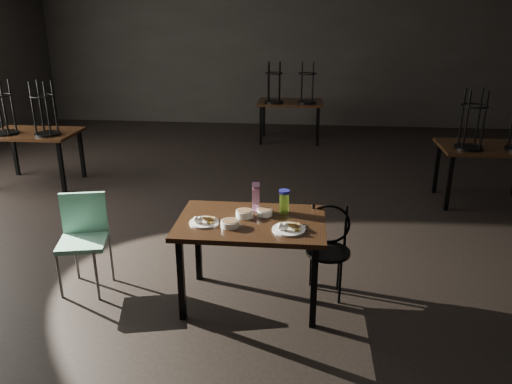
# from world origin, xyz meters

# --- Properties ---
(room) EXTENTS (12.00, 12.04, 3.22)m
(room) POSITION_xyz_m (-0.06, 0.01, 2.33)
(room) COLOR black
(room) RESTS_ON ground
(main_table) EXTENTS (1.20, 0.80, 0.75)m
(main_table) POSITION_xyz_m (0.22, -1.06, 0.67)
(main_table) COLOR black
(main_table) RESTS_ON ground
(plate_left) EXTENTS (0.24, 0.24, 0.08)m
(plate_left) POSITION_xyz_m (-0.15, -1.15, 0.77)
(plate_left) COLOR white
(plate_left) RESTS_ON main_table
(plate_right) EXTENTS (0.26, 0.26, 0.08)m
(plate_right) POSITION_xyz_m (0.53, -1.22, 0.77)
(plate_right) COLOR white
(plate_right) RESTS_ON main_table
(bowl_near) EXTENTS (0.14, 0.14, 0.06)m
(bowl_near) POSITION_xyz_m (0.16, -0.99, 0.78)
(bowl_near) COLOR white
(bowl_near) RESTS_ON main_table
(bowl_far) EXTENTS (0.13, 0.13, 0.05)m
(bowl_far) POSITION_xyz_m (0.32, -0.94, 0.78)
(bowl_far) COLOR white
(bowl_far) RESTS_ON main_table
(bowl_big) EXTENTS (0.14, 0.14, 0.05)m
(bowl_big) POSITION_xyz_m (0.07, -1.20, 0.78)
(bowl_big) COLOR white
(bowl_big) RESTS_ON main_table
(juice_carton) EXTENTS (0.07, 0.07, 0.26)m
(juice_carton) POSITION_xyz_m (0.24, -0.85, 0.87)
(juice_carton) COLOR #8E1967
(juice_carton) RESTS_ON main_table
(water_bottle) EXTENTS (0.10, 0.10, 0.20)m
(water_bottle) POSITION_xyz_m (0.48, -0.87, 0.85)
(water_bottle) COLOR #A5E342
(water_bottle) RESTS_ON main_table
(spoon) EXTENTS (0.06, 0.18, 0.01)m
(spoon) POSITION_xyz_m (0.65, -1.14, 0.75)
(spoon) COLOR silver
(spoon) RESTS_ON main_table
(bentwood_chair) EXTENTS (0.38, 0.38, 0.79)m
(bentwood_chair) POSITION_xyz_m (0.86, -0.85, 0.47)
(bentwood_chair) COLOR black
(bentwood_chair) RESTS_ON ground
(school_chair) EXTENTS (0.47, 0.47, 0.85)m
(school_chair) POSITION_xyz_m (-1.27, -0.95, 0.51)
(school_chair) COLOR #79BDA1
(school_chair) RESTS_ON ground
(bg_table_left) EXTENTS (1.20, 0.80, 1.48)m
(bg_table_left) POSITION_xyz_m (-3.16, 1.68, 0.75)
(bg_table_left) COLOR black
(bg_table_left) RESTS_ON ground
(bg_table_right) EXTENTS (1.20, 0.80, 1.48)m
(bg_table_right) POSITION_xyz_m (2.93, 1.53, 0.75)
(bg_table_right) COLOR black
(bg_table_right) RESTS_ON ground
(bg_table_far) EXTENTS (1.20, 0.80, 1.48)m
(bg_table_far) POSITION_xyz_m (0.34, 4.51, 0.75)
(bg_table_far) COLOR black
(bg_table_far) RESTS_ON ground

